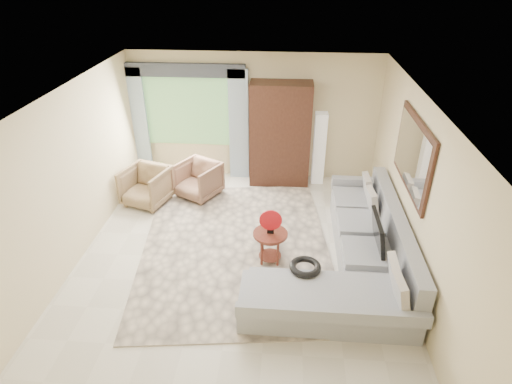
# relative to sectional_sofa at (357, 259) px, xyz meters

# --- Properties ---
(ground) EXTENTS (6.00, 6.00, 0.00)m
(ground) POSITION_rel_sectional_sofa_xyz_m (-1.78, 0.18, -0.28)
(ground) COLOR silver
(ground) RESTS_ON ground
(area_rug) EXTENTS (3.45, 4.32, 0.02)m
(area_rug) POSITION_rel_sectional_sofa_xyz_m (-1.87, 0.53, -0.27)
(area_rug) COLOR beige
(area_rug) RESTS_ON ground
(sectional_sofa) EXTENTS (2.30, 3.46, 0.90)m
(sectional_sofa) POSITION_rel_sectional_sofa_xyz_m (0.00, 0.00, 0.00)
(sectional_sofa) COLOR #9C9DA4
(sectional_sofa) RESTS_ON ground
(tv_screen) EXTENTS (0.14, 0.74, 0.48)m
(tv_screen) POSITION_rel_sectional_sofa_xyz_m (0.27, 0.07, 0.44)
(tv_screen) COLOR black
(tv_screen) RESTS_ON sectional_sofa
(garden_hose) EXTENTS (0.43, 0.43, 0.09)m
(garden_hose) POSITION_rel_sectional_sofa_xyz_m (-0.78, -0.57, 0.26)
(garden_hose) COLOR black
(garden_hose) RESTS_ON sectional_sofa
(coffee_table) EXTENTS (0.53, 0.53, 0.53)m
(coffee_table) POSITION_rel_sectional_sofa_xyz_m (-1.29, 0.20, -0.00)
(coffee_table) COLOR #4E1C14
(coffee_table) RESTS_ON ground
(red_disc) EXTENTS (0.34, 0.03, 0.34)m
(red_disc) POSITION_rel_sectional_sofa_xyz_m (-1.29, 0.20, 0.48)
(red_disc) COLOR red
(red_disc) RESTS_ON coffee_table
(armchair_left) EXTENTS (0.98, 1.00, 0.72)m
(armchair_left) POSITION_rel_sectional_sofa_xyz_m (-3.72, 1.81, 0.08)
(armchair_left) COLOR #8E6D4D
(armchair_left) RESTS_ON ground
(armchair_right) EXTENTS (1.02, 1.03, 0.70)m
(armchair_right) POSITION_rel_sectional_sofa_xyz_m (-2.80, 2.17, 0.07)
(armchair_right) COLOR #835C47
(armchair_right) RESTS_ON ground
(potted_plant) EXTENTS (0.59, 0.54, 0.54)m
(potted_plant) POSITION_rel_sectional_sofa_xyz_m (-3.82, 2.66, -0.01)
(potted_plant) COLOR #999999
(potted_plant) RESTS_ON ground
(armoire) EXTENTS (1.20, 0.55, 2.10)m
(armoire) POSITION_rel_sectional_sofa_xyz_m (-1.23, 2.90, 0.77)
(armoire) COLOR black
(armoire) RESTS_ON ground
(floor_lamp) EXTENTS (0.24, 0.24, 1.50)m
(floor_lamp) POSITION_rel_sectional_sofa_xyz_m (-0.43, 2.96, 0.47)
(floor_lamp) COLOR silver
(floor_lamp) RESTS_ON ground
(window) EXTENTS (1.80, 0.04, 1.40)m
(window) POSITION_rel_sectional_sofa_xyz_m (-3.13, 3.15, 1.12)
(window) COLOR #669E59
(window) RESTS_ON wall_back
(curtain_left) EXTENTS (0.40, 0.08, 2.30)m
(curtain_left) POSITION_rel_sectional_sofa_xyz_m (-4.18, 3.06, 0.87)
(curtain_left) COLOR #9EB7CC
(curtain_left) RESTS_ON ground
(curtain_right) EXTENTS (0.40, 0.08, 2.30)m
(curtain_right) POSITION_rel_sectional_sofa_xyz_m (-2.08, 3.06, 0.87)
(curtain_right) COLOR #9EB7CC
(curtain_right) RESTS_ON ground
(valance) EXTENTS (2.40, 0.12, 0.26)m
(valance) POSITION_rel_sectional_sofa_xyz_m (-3.13, 3.08, 1.97)
(valance) COLOR #1E232D
(valance) RESTS_ON wall_back
(wall_mirror) EXTENTS (0.05, 1.70, 1.05)m
(wall_mirror) POSITION_rel_sectional_sofa_xyz_m (0.68, 0.53, 1.47)
(wall_mirror) COLOR black
(wall_mirror) RESTS_ON wall_right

